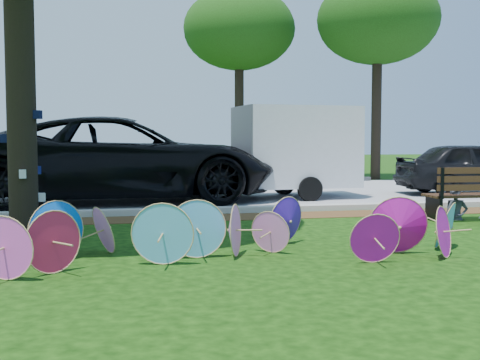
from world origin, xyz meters
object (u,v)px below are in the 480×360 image
at_px(park_bench, 475,194).
at_px(person_left, 457,188).
at_px(parasol_pile, 223,231).
at_px(black_van, 123,160).
at_px(dark_pickup, 475,168).
at_px(cargo_trailer, 296,147).

relative_size(park_bench, person_left, 1.60).
distance_m(parasol_pile, black_van, 7.33).
height_order(parasol_pile, park_bench, park_bench).
xyz_separation_m(parasol_pile, person_left, (4.91, 2.69, 0.24)).
relative_size(dark_pickup, person_left, 3.54).
relative_size(dark_pickup, cargo_trailer, 1.45).
xyz_separation_m(dark_pickup, park_bench, (-3.01, -4.65, -0.22)).
bearing_deg(black_van, cargo_trailer, -91.20).
bearing_deg(black_van, dark_pickup, -91.94).
relative_size(black_van, dark_pickup, 1.74).
relative_size(parasol_pile, dark_pickup, 1.52).
bearing_deg(park_bench, person_left, 174.68).
bearing_deg(parasol_pile, person_left, 28.71).
xyz_separation_m(cargo_trailer, person_left, (1.71, -4.61, -0.72)).
distance_m(black_van, cargo_trailer, 4.37).
xyz_separation_m(dark_pickup, cargo_trailer, (-5.07, 0.02, 0.60)).
bearing_deg(dark_pickup, cargo_trailer, 94.65).
distance_m(parasol_pile, dark_pickup, 11.02).
distance_m(cargo_trailer, person_left, 4.97).
height_order(black_van, park_bench, black_van).
xyz_separation_m(parasol_pile, black_van, (-1.16, 7.21, 0.66)).
bearing_deg(black_van, person_left, -129.09).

